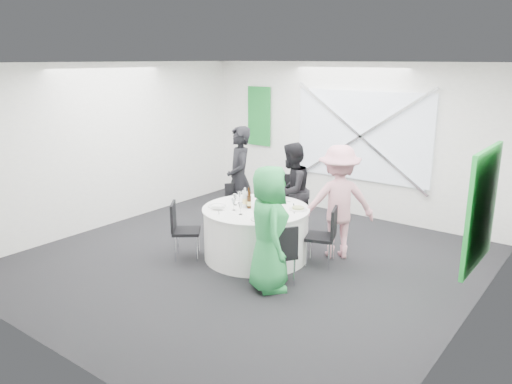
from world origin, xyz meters
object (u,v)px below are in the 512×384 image
Objects in this scene: chair_front_right at (282,251)px; person_woman_green at (269,229)px; chair_front_left at (181,226)px; green_water_bottle at (269,201)px; person_woman_pink at (338,202)px; person_man_back_left at (239,179)px; banquet_table at (256,233)px; chair_back_left at (237,205)px; chair_back_right at (326,232)px; clear_water_bottle at (245,200)px; chair_back at (290,200)px; person_man_back at (291,191)px.

chair_front_right is 0.37m from person_woman_green.
person_woman_green is (-0.09, -0.16, 0.32)m from chair_front_right.
chair_front_left is 2.62× the size of green_water_bottle.
person_man_back_left is at bearing -40.88° from person_woman_pink.
chair_back_left is at bearing 143.61° from banquet_table.
person_man_back_left is at bearing -93.31° from chair_front_right.
person_woman_pink is (0.09, 1.33, 0.36)m from chair_front_right.
chair_front_right is at bearing 46.85° from person_woman_pink.
person_woman_green is at bearing -130.21° from chair_front_left.
green_water_bottle reaches higher than chair_back_left.
chair_back_right is 2.09m from chair_front_left.
person_woman_pink is at bearing -50.33° from chair_back_left.
person_man_back_left is at bearing -123.16° from chair_back_right.
chair_front_right is at bearing -88.90° from chair_back_left.
clear_water_bottle is (-1.12, -0.41, 0.38)m from chair_back_right.
green_water_bottle is at bearing 7.43° from banquet_table.
chair_front_left is (-1.82, -1.03, -0.00)m from chair_back_right.
person_man_back_left is at bearing -162.86° from chair_back.
chair_front_right is at bearing -27.02° from clear_water_bottle.
green_water_bottle is at bearing 6.48° from person_woman_pink.
chair_back is 0.89m from chair_back_left.
banquet_table is 0.97× the size of person_woman_green.
chair_front_right is at bearing -68.63° from chair_back.
chair_front_left is (-0.85, -0.69, 0.11)m from banquet_table.
person_man_back is 4.85× the size of green_water_bottle.
person_woman_green is at bearing -43.96° from banquet_table.
banquet_table is 4.82× the size of green_water_bottle.
banquet_table is 1.59× the size of chair_back.
clear_water_bottle is at bearing -89.61° from chair_back_right.
chair_front_left is (0.04, -1.34, 0.00)m from chair_back_left.
chair_back_right is 0.48× the size of person_man_back_left.
chair_back is 3.37× the size of clear_water_bottle.
chair_back is 3.04× the size of green_water_bottle.
chair_front_left is 1.63m from person_woman_green.
clear_water_bottle reaches higher than chair_back_left.
chair_back_left reaches higher than banquet_table.
chair_front_right is 2.31m from person_man_back_left.
person_woman_green reaches higher than banquet_table.
clear_water_bottle is at bearing -2.01° from person_woman_pink.
person_woman_pink is 1.02m from green_water_bottle.
chair_back is 1.99m from chair_front_left.
chair_back reaches higher than chair_front_left.
chair_back_left is at bearing -36.10° from person_woman_pink.
person_woman_pink is 1.04× the size of person_woman_green.
person_woman_green is (0.75, -0.72, 0.42)m from banquet_table.
green_water_bottle reaches higher than chair_back.
green_water_bottle is (-0.71, -0.73, 0.05)m from person_woman_pink.
person_man_back is 0.94× the size of person_woman_pink.
green_water_bottle is (-0.62, 0.60, 0.41)m from chair_front_right.
green_water_bottle is 1.11× the size of clear_water_bottle.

